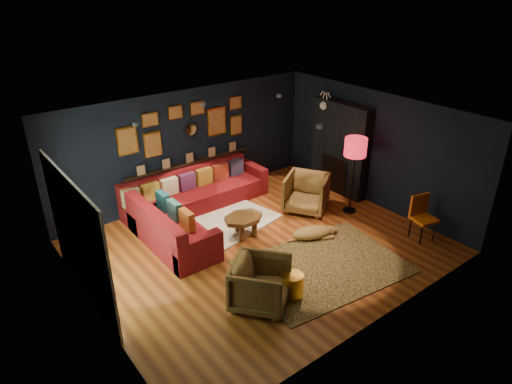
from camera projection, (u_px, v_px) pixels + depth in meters
floor at (261, 247)px, 9.01m from camera, size 6.50×6.50×0.00m
room_walls at (262, 173)px, 8.31m from camera, size 6.50×6.50×6.50m
sectional at (187, 207)px, 9.82m from camera, size 3.41×2.69×0.86m
ledge at (190, 163)px, 10.51m from camera, size 3.20×0.12×0.04m
gallery_wall at (186, 125)px, 10.14m from camera, size 3.15×0.04×1.02m
sunburst_mirror at (191, 129)px, 10.26m from camera, size 0.47×0.16×0.47m
fireplace at (340, 151)px, 10.90m from camera, size 0.31×1.60×2.20m
deer_head at (329, 104)px, 10.83m from camera, size 0.50×0.28×0.45m
sliding_door at (78, 239)px, 7.19m from camera, size 0.06×2.80×2.20m
ceiling_spots at (235, 112)px, 8.46m from camera, size 3.30×2.50×0.06m
shag_rug at (217, 223)px, 9.82m from camera, size 2.69×2.18×0.03m
leopard_rug at (324, 266)px, 8.40m from camera, size 3.12×2.40×0.02m
coffee_table at (244, 220)px, 9.21m from camera, size 0.89×0.69×0.43m
pouf at (174, 224)px, 9.38m from camera, size 0.59×0.59×0.38m
armchair_left at (261, 282)px, 7.27m from camera, size 1.19×1.18×0.90m
armchair_right at (306, 191)px, 10.20m from camera, size 1.20×1.21×0.93m
gold_stool at (293, 286)px, 7.54m from camera, size 0.35×0.35×0.44m
orange_chair at (422, 214)px, 9.10m from camera, size 0.53×0.53×0.92m
floor_lamp at (355, 150)px, 9.70m from camera, size 0.48×0.48×1.74m
dog at (312, 230)px, 9.20m from camera, size 1.25×0.96×0.36m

